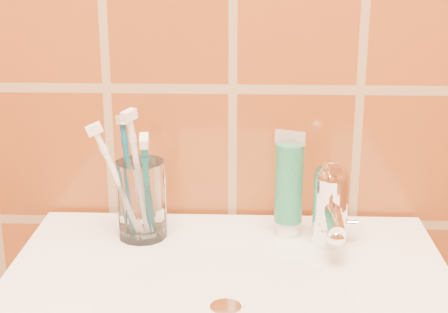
{
  "coord_description": "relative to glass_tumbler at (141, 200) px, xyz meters",
  "views": [
    {
      "loc": [
        0.02,
        0.23,
        1.25
      ],
      "look_at": [
        -0.01,
        1.08,
        0.98
      ],
      "focal_mm": 55.0,
      "sensor_mm": 36.0,
      "label": 1
    }
  ],
  "objects": [
    {
      "name": "faucet",
      "position": [
        0.26,
        -0.02,
        0.01
      ],
      "size": [
        0.05,
        0.11,
        0.12
      ],
      "color": "white",
      "rests_on": "pedestal_sink"
    },
    {
      "name": "toothbrush_1",
      "position": [
        0.0,
        -0.02,
        0.04
      ],
      "size": [
        0.07,
        0.08,
        0.2
      ],
      "primitive_type": null,
      "rotation": [
        0.15,
        0.0,
        -0.61
      ],
      "color": "white",
      "rests_on": "glass_tumbler"
    },
    {
      "name": "toothbrush_2",
      "position": [
        -0.02,
        0.01,
        0.03
      ],
      "size": [
        0.09,
        0.1,
        0.18
      ],
      "primitive_type": null,
      "rotation": [
        0.24,
        0.0,
        -2.6
      ],
      "color": "#0D5671",
      "rests_on": "glass_tumbler"
    },
    {
      "name": "glass_tumbler",
      "position": [
        0.0,
        0.0,
        0.0
      ],
      "size": [
        0.08,
        0.08,
        0.11
      ],
      "primitive_type": "cylinder",
      "rotation": [
        0.0,
        0.0,
        -0.15
      ],
      "color": "white",
      "rests_on": "pedestal_sink"
    },
    {
      "name": "toothpaste_tube",
      "position": [
        0.2,
        0.01,
        0.02
      ],
      "size": [
        0.04,
        0.04,
        0.15
      ],
      "rotation": [
        0.0,
        0.0,
        -0.4
      ],
      "color": "white",
      "rests_on": "pedestal_sink"
    },
    {
      "name": "toothbrush_0",
      "position": [
        0.01,
        -0.02,
        0.03
      ],
      "size": [
        0.04,
        0.13,
        0.18
      ],
      "primitive_type": null,
      "rotation": [
        0.33,
        0.0,
        0.11
      ],
      "color": "#0B5B60",
      "rests_on": "glass_tumbler"
    },
    {
      "name": "toothbrush_3",
      "position": [
        -0.03,
        -0.02,
        0.03
      ],
      "size": [
        0.12,
        0.11,
        0.18
      ],
      "primitive_type": null,
      "rotation": [
        0.36,
        0.0,
        -1.28
      ],
      "color": "white",
      "rests_on": "glass_tumbler"
    }
  ]
}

